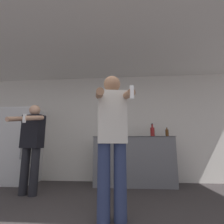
{
  "coord_description": "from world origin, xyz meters",
  "views": [
    {
      "loc": [
        0.48,
        -1.51,
        0.8
      ],
      "look_at": [
        0.31,
        0.55,
        1.21
      ],
      "focal_mm": 28.0,
      "sensor_mm": 36.0,
      "label": 1
    }
  ],
  "objects_px": {
    "bottle_red_label": "(152,132)",
    "bottle_dark_rum": "(167,133)",
    "bottle_amber_bourbon": "(111,133)",
    "refrigerator": "(21,145)",
    "person_woman_foreground": "(112,136)",
    "person_man_side": "(31,143)"
  },
  "relations": [
    {
      "from": "bottle_red_label",
      "to": "bottle_dark_rum",
      "type": "height_order",
      "value": "bottle_red_label"
    },
    {
      "from": "bottle_amber_bourbon",
      "to": "refrigerator",
      "type": "bearing_deg",
      "value": 179.92
    },
    {
      "from": "refrigerator",
      "to": "bottle_dark_rum",
      "type": "bearing_deg",
      "value": -0.05
    },
    {
      "from": "person_woman_foreground",
      "to": "person_man_side",
      "type": "distance_m",
      "value": 1.75
    },
    {
      "from": "refrigerator",
      "to": "person_man_side",
      "type": "xyz_separation_m",
      "value": [
        0.76,
        -0.92,
        0.03
      ]
    },
    {
      "from": "bottle_red_label",
      "to": "bottle_amber_bourbon",
      "type": "height_order",
      "value": "bottle_red_label"
    },
    {
      "from": "bottle_dark_rum",
      "to": "person_man_side",
      "type": "relative_size",
      "value": 0.14
    },
    {
      "from": "bottle_amber_bourbon",
      "to": "person_woman_foreground",
      "type": "height_order",
      "value": "person_woman_foreground"
    },
    {
      "from": "bottle_red_label",
      "to": "bottle_dark_rum",
      "type": "bearing_deg",
      "value": 0.0
    },
    {
      "from": "bottle_dark_rum",
      "to": "person_man_side",
      "type": "distance_m",
      "value": 2.7
    },
    {
      "from": "refrigerator",
      "to": "person_woman_foreground",
      "type": "xyz_separation_m",
      "value": [
        2.25,
        -1.83,
        0.09
      ]
    },
    {
      "from": "person_man_side",
      "to": "refrigerator",
      "type": "bearing_deg",
      "value": 129.45
    },
    {
      "from": "bottle_dark_rum",
      "to": "person_woman_foreground",
      "type": "relative_size",
      "value": 0.13
    },
    {
      "from": "bottle_red_label",
      "to": "bottle_amber_bourbon",
      "type": "bearing_deg",
      "value": 180.0
    },
    {
      "from": "refrigerator",
      "to": "bottle_dark_rum",
      "type": "xyz_separation_m",
      "value": [
        3.29,
        -0.0,
        0.26
      ]
    },
    {
      "from": "refrigerator",
      "to": "bottle_amber_bourbon",
      "type": "xyz_separation_m",
      "value": [
        2.07,
        -0.0,
        0.27
      ]
    },
    {
      "from": "refrigerator",
      "to": "bottle_amber_bourbon",
      "type": "relative_size",
      "value": 6.85
    },
    {
      "from": "refrigerator",
      "to": "bottle_amber_bourbon",
      "type": "distance_m",
      "value": 2.08
    },
    {
      "from": "bottle_dark_rum",
      "to": "person_woman_foreground",
      "type": "bearing_deg",
      "value": -119.58
    },
    {
      "from": "refrigerator",
      "to": "bottle_amber_bourbon",
      "type": "height_order",
      "value": "refrigerator"
    },
    {
      "from": "bottle_dark_rum",
      "to": "person_man_side",
      "type": "height_order",
      "value": "person_man_side"
    },
    {
      "from": "refrigerator",
      "to": "bottle_dark_rum",
      "type": "relative_size",
      "value": 7.52
    }
  ]
}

